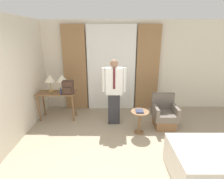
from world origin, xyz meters
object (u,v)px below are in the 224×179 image
object	(u,v)px
table_lamp_right	(62,79)
book	(139,111)
bottle_near_edge	(61,92)
side_table	(140,118)
person	(114,90)
armchair	(164,115)
table_lamp_left	(50,79)
backpack	(68,88)
desk	(57,97)

from	to	relation	value
table_lamp_right	book	world-z (taller)	table_lamp_right
bottle_near_edge	side_table	world-z (taller)	bottle_near_edge
person	armchair	xyz separation A→B (m)	(1.29, -0.17, -0.62)
bottle_near_edge	person	world-z (taller)	person
table_lamp_left	book	world-z (taller)	table_lamp_left
bottle_near_edge	backpack	xyz separation A→B (m)	(0.18, 0.05, 0.10)
bottle_near_edge	person	xyz separation A→B (m)	(1.40, -0.11, 0.08)
bottle_near_edge	armchair	bearing A→B (deg)	-5.94
desk	table_lamp_right	distance (m)	0.54
armchair	book	xyz separation A→B (m)	(-0.70, -0.34, 0.27)
table_lamp_right	person	bearing A→B (deg)	-13.82
desk	bottle_near_edge	xyz separation A→B (m)	(0.17, -0.17, 0.22)
person	book	world-z (taller)	person
desk	book	distance (m)	2.30
desk	backpack	size ratio (longest dim) A/B	2.92
bottle_near_edge	desk	bearing A→B (deg)	135.46
desk	book	xyz separation A→B (m)	(2.16, -0.79, -0.04)
person	desk	bearing A→B (deg)	169.92
backpack	book	world-z (taller)	backpack
person	side_table	world-z (taller)	person
bottle_near_edge	table_lamp_right	bearing A→B (deg)	91.70
side_table	table_lamp_left	bearing A→B (deg)	160.14
table_lamp_left	side_table	world-z (taller)	table_lamp_left
table_lamp_right	book	distance (m)	2.25
table_lamp_left	table_lamp_right	bearing A→B (deg)	0.00
book	bottle_near_edge	bearing A→B (deg)	162.67
table_lamp_right	backpack	distance (m)	0.32
backpack	book	bearing A→B (deg)	-20.49
table_lamp_right	armchair	xyz separation A→B (m)	(2.70, -0.52, -0.83)
backpack	book	size ratio (longest dim) A/B	1.67
person	book	bearing A→B (deg)	-40.83
book	backpack	bearing A→B (deg)	159.51
table_lamp_right	book	bearing A→B (deg)	-23.23
table_lamp_left	backpack	world-z (taller)	table_lamp_left
table_lamp_left	side_table	distance (m)	2.61
bottle_near_edge	person	distance (m)	1.41
desk	bottle_near_edge	size ratio (longest dim) A/B	5.49
bottle_near_edge	armchair	distance (m)	2.76
person	book	xyz separation A→B (m)	(0.59, -0.51, -0.35)
table_lamp_right	person	size ratio (longest dim) A/B	0.28
armchair	book	world-z (taller)	armchair
table_lamp_left	bottle_near_edge	world-z (taller)	table_lamp_left
book	side_table	bearing A→B (deg)	31.80
bottle_near_edge	person	bearing A→B (deg)	-4.48
person	bottle_near_edge	bearing A→B (deg)	175.52
table_lamp_left	book	bearing A→B (deg)	-20.22
desk	bottle_near_edge	distance (m)	0.33
table_lamp_left	person	distance (m)	1.78
table_lamp_left	armchair	size ratio (longest dim) A/B	0.57
backpack	person	bearing A→B (deg)	-7.68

